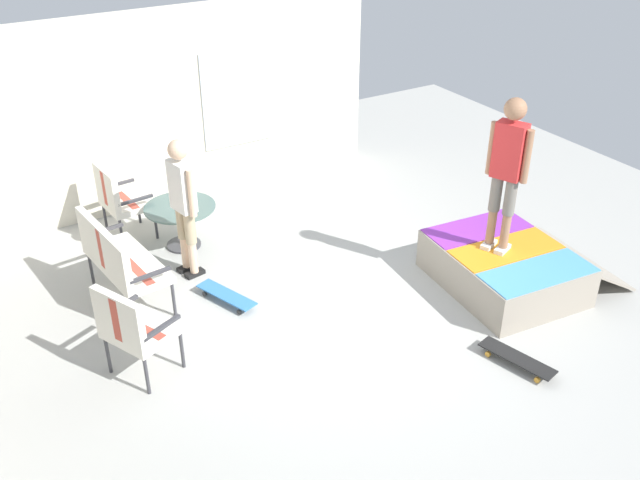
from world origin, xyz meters
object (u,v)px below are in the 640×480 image
Objects in this scene: patio_bench at (117,256)px; person_skater at (508,164)px; skate_ramp at (506,266)px; patio_chair_near_house at (118,196)px; patio_table at (181,218)px; skateboard_by_bench at (226,295)px; person_watching at (183,198)px; skateboard_spare at (517,359)px; patio_chair_by_wall at (131,326)px.

person_skater is (-1.89, -3.83, 0.95)m from patio_bench.
person_skater is (0.07, 0.14, 1.31)m from skate_ramp.
patio_chair_near_house is 0.87m from patio_table.
patio_bench reaches higher than skateboard_by_bench.
person_skater is at bearing -125.42° from person_watching.
skateboard_spare is at bearing -150.58° from patio_chair_near_house.
patio_chair_by_wall is 1.94m from person_watching.
patio_chair_by_wall is 0.59× the size of person_watching.
skate_ramp is at bearing -134.07° from patio_table.
skateboard_spare is (-1.23, 0.79, -1.48)m from person_skater.
person_skater reaches higher than skateboard_spare.
person_watching is (1.50, -1.16, 0.40)m from patio_chair_by_wall.
skate_ramp is 4.90m from patio_chair_near_house.
skateboard_by_bench is (-0.79, -0.11, -0.93)m from person_watching.
person_skater is at bearing -32.91° from skateboard_spare.
person_watching is (2.16, 3.07, 0.76)m from skate_ramp.
person_watching reaches higher than patio_table.
skateboard_spare is at bearing -153.52° from patio_table.
patio_chair_by_wall is 1.55m from skateboard_by_bench.
skate_ramp is 2.09× the size of patio_chair_near_house.
patio_table is at bearing 45.93° from skate_ramp.
person_watching is 0.96× the size of person_skater.
patio_table is 1.09× the size of skateboard_spare.
patio_chair_near_house reaches higher than skateboard_by_bench.
patio_chair_by_wall is at bearing 165.22° from patio_chair_near_house.
patio_chair_by_wall is 0.57× the size of person_skater.
patio_chair_by_wall is (0.66, 4.23, 0.36)m from skate_ramp.
patio_chair_by_wall is at bearing 81.17° from skate_ramp.
person_skater is at bearing 61.39° from skate_ramp.
person_skater is at bearing -98.11° from patio_chair_by_wall.
person_skater is (-3.34, -3.37, 0.95)m from patio_chair_near_house.
patio_chair_near_house is 2.85m from patio_chair_by_wall.
patio_bench is 4.38m from skateboard_spare.
skateboard_spare is (-4.57, -2.57, -0.53)m from patio_chair_near_house.
person_skater is at bearing -116.19° from patio_bench.
skateboard_by_bench is (0.71, -1.27, -0.53)m from patio_chair_by_wall.
skateboard_by_bench is at bearing -120.15° from patio_bench.
skate_ramp is 1.19× the size of person_skater.
person_watching is (-1.25, -0.43, 0.40)m from patio_chair_near_house.
skate_ramp is at bearing -38.87° from skateboard_spare.
patio_bench is at bearing -11.37° from patio_chair_by_wall.
patio_chair_by_wall is 4.24m from person_skater.
patio_chair_near_house is at bearing -17.74° from patio_bench.
patio_bench is 1.45× the size of patio_table.
skateboard_by_bench is (-0.59, -1.01, -0.53)m from patio_bench.
skateboard_spare is at bearing -135.69° from patio_bench.
patio_table is at bearing -2.07° from skateboard_by_bench.
patio_chair_by_wall is 1.24× the size of skateboard_by_bench.
patio_chair_by_wall reaches higher than skate_ramp.
patio_chair_by_wall reaches higher than patio_table.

